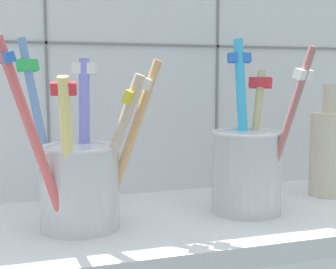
# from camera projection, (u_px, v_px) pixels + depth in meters

# --- Properties ---
(counter_slab) EXTENTS (0.64, 0.22, 0.02)m
(counter_slab) POSITION_uv_depth(u_px,v_px,m) (165.00, 226.00, 0.51)
(counter_slab) COLOR silver
(counter_slab) RESTS_ON ground
(tile_wall_back) EXTENTS (0.64, 0.02, 0.45)m
(tile_wall_back) POSITION_uv_depth(u_px,v_px,m) (134.00, 27.00, 0.60)
(tile_wall_back) COLOR white
(tile_wall_back) RESTS_ON ground
(toothbrush_cup_left) EXTENTS (0.15, 0.11, 0.18)m
(toothbrush_cup_left) POSITION_uv_depth(u_px,v_px,m) (80.00, 177.00, 0.46)
(toothbrush_cup_left) COLOR silver
(toothbrush_cup_left) RESTS_ON counter_slab
(toothbrush_cup_right) EXTENTS (0.08, 0.12, 0.19)m
(toothbrush_cup_right) POSITION_uv_depth(u_px,v_px,m) (247.00, 166.00, 0.52)
(toothbrush_cup_right) COLOR silver
(toothbrush_cup_right) RESTS_ON counter_slab
(ceramic_vase) EXTENTS (0.04, 0.04, 0.14)m
(ceramic_vase) POSITION_uv_depth(u_px,v_px,m) (328.00, 152.00, 0.59)
(ceramic_vase) COLOR beige
(ceramic_vase) RESTS_ON counter_slab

